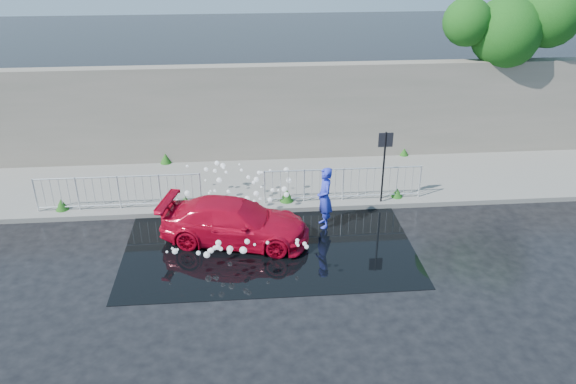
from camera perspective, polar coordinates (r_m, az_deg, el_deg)
name	(u,v)px	position (r m, az deg, el deg)	size (l,w,h in m)	color
ground	(252,265)	(15.06, -3.66, -7.42)	(90.00, 90.00, 0.00)	black
pavement	(248,183)	(19.40, -4.07, 0.88)	(30.00, 4.00, 0.15)	slate
curb	(250,210)	(17.60, -3.93, -1.85)	(30.00, 0.25, 0.16)	slate
retaining_wall	(245,113)	(20.79, -4.36, 8.01)	(30.00, 0.60, 3.50)	#686358
puddle	(269,245)	(15.91, -1.95, -5.35)	(8.00, 5.00, 0.01)	black
sign_post	(384,156)	(17.54, 9.77, 3.63)	(0.45, 0.06, 2.50)	black
tree	(516,26)	(22.60, 22.12, 15.38)	(5.04, 2.57, 6.37)	#332114
railing_left	(119,191)	(18.05, -16.82, 0.08)	(5.05, 0.05, 1.10)	silver
railing_right	(343,183)	(17.90, 5.62, 0.91)	(5.05, 0.05, 1.10)	silver
weeds	(237,184)	(18.82, -5.16, 0.86)	(12.17, 3.93, 0.42)	#204A13
water_spray	(240,204)	(16.57, -4.94, -1.23)	(3.63, 5.48, 1.07)	white
red_car	(235,222)	(15.87, -5.40, -3.04)	(1.70, 4.18, 1.21)	#B10720
person	(325,198)	(16.45, 3.75, -0.59)	(0.68, 0.45, 1.87)	#2835CB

